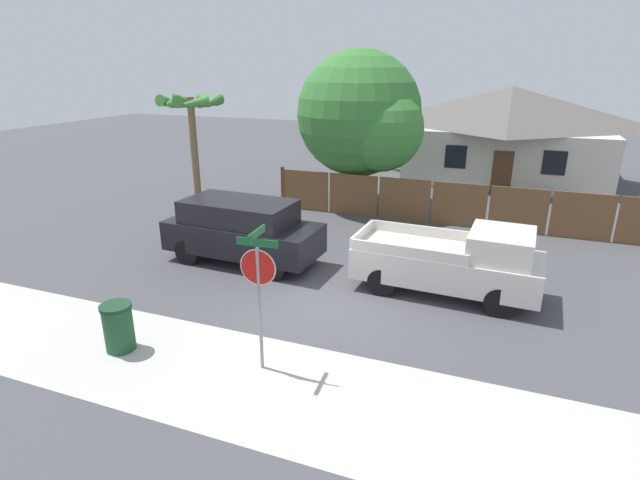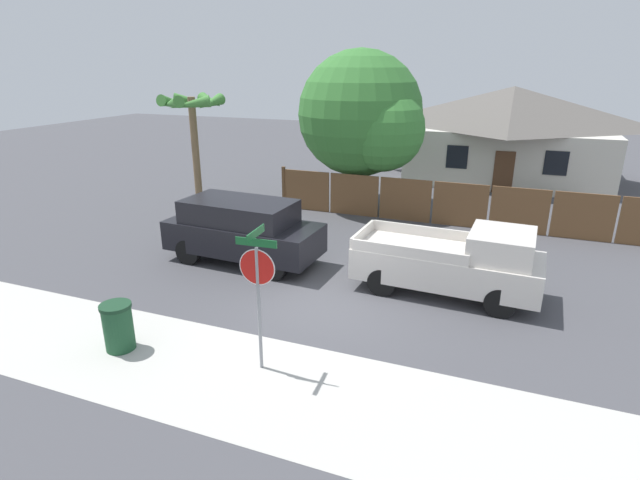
# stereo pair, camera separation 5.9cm
# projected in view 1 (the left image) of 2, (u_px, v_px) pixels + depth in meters

# --- Properties ---
(ground_plane) EXTENTS (80.00, 80.00, 0.00)m
(ground_plane) POSITION_uv_depth(u_px,v_px,m) (323.00, 304.00, 12.83)
(ground_plane) COLOR #47474C
(sidewalk_strip) EXTENTS (36.00, 3.20, 0.01)m
(sidewalk_strip) POSITION_uv_depth(u_px,v_px,m) (257.00, 383.00, 9.66)
(sidewalk_strip) COLOR beige
(sidewalk_strip) RESTS_ON ground
(wooden_fence) EXTENTS (14.71, 0.12, 1.76)m
(wooden_fence) POSITION_uv_depth(u_px,v_px,m) (459.00, 205.00, 18.74)
(wooden_fence) COLOR brown
(wooden_fence) RESTS_ON ground
(house) EXTENTS (10.47, 7.81, 4.76)m
(house) POSITION_uv_depth(u_px,v_px,m) (508.00, 131.00, 26.21)
(house) COLOR beige
(house) RESTS_ON ground
(oak_tree) EXTENTS (5.40, 5.14, 6.46)m
(oak_tree) POSITION_uv_depth(u_px,v_px,m) (364.00, 117.00, 20.42)
(oak_tree) COLOR brown
(oak_tree) RESTS_ON ground
(palm_tree) EXTENTS (2.38, 2.57, 4.77)m
(palm_tree) POSITION_uv_depth(u_px,v_px,m) (191.00, 113.00, 18.97)
(palm_tree) COLOR brown
(palm_tree) RESTS_ON ground
(red_suv) EXTENTS (4.85, 2.18, 1.96)m
(red_suv) POSITION_uv_depth(u_px,v_px,m) (242.00, 229.00, 15.25)
(red_suv) COLOR black
(red_suv) RESTS_ON ground
(orange_pickup) EXTENTS (4.89, 2.16, 1.89)m
(orange_pickup) POSITION_uv_depth(u_px,v_px,m) (455.00, 262.00, 13.15)
(orange_pickup) COLOR silver
(orange_pickup) RESTS_ON ground
(stop_sign) EXTENTS (0.84, 0.75, 2.96)m
(stop_sign) POSITION_uv_depth(u_px,v_px,m) (258.00, 278.00, 9.50)
(stop_sign) COLOR gray
(stop_sign) RESTS_ON ground
(trash_bin) EXTENTS (0.66, 0.66, 1.06)m
(trash_bin) POSITION_uv_depth(u_px,v_px,m) (118.00, 327.00, 10.65)
(trash_bin) COLOR #1E4C2D
(trash_bin) RESTS_ON ground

